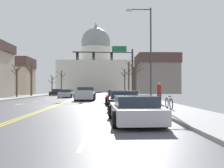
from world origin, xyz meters
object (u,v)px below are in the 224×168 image
object	(u,v)px
bicycle_parked	(169,103)
sedan_near_01	(117,98)
pickup_truck_near_00	(86,94)
sedan_near_03	(134,110)
sedan_oncoming_00	(67,94)
street_lamp_right	(148,47)
sedan_near_02	(123,101)
pedestrian_00	(159,92)
signal_gantry	(111,60)
sedan_oncoming_01	(56,92)

from	to	relation	value
bicycle_parked	sedan_near_01	bearing A→B (deg)	114.80
pickup_truck_near_00	sedan_near_03	bearing A→B (deg)	-79.39
sedan_oncoming_00	bicycle_parked	distance (m)	24.26
bicycle_parked	pickup_truck_near_00	bearing A→B (deg)	114.70
street_lamp_right	sedan_oncoming_00	world-z (taller)	street_lamp_right
sedan_near_01	sedan_near_03	size ratio (longest dim) A/B	0.90
street_lamp_right	pickup_truck_near_00	bearing A→B (deg)	132.38
pickup_truck_near_00	sedan_near_02	bearing A→B (deg)	-74.87
street_lamp_right	pedestrian_00	size ratio (longest dim) A/B	4.92
signal_gantry	sedan_near_03	world-z (taller)	signal_gantry
signal_gantry	sedan_near_03	xyz separation A→B (m)	(0.52, -22.07, -4.49)
sedan_near_03	sedan_oncoming_01	distance (m)	39.29
street_lamp_right	pickup_truck_near_00	distance (m)	10.18
pickup_truck_near_00	sedan_near_02	xyz separation A→B (m)	(3.50, -12.94, -0.12)
sedan_near_03	sedan_oncoming_00	size ratio (longest dim) A/B	1.03
street_lamp_right	sedan_oncoming_00	size ratio (longest dim) A/B	1.87
sedan_near_02	sedan_oncoming_01	xyz separation A→B (m)	(-10.61, 31.88, -0.01)
sedan_oncoming_00	bicycle_parked	xyz separation A→B (m)	(9.82, -22.19, -0.09)
bicycle_parked	pedestrian_00	bearing A→B (deg)	85.41
pickup_truck_near_00	sedan_near_02	distance (m)	13.40
signal_gantry	pickup_truck_near_00	size ratio (longest dim) A/B	1.49
sedan_near_01	sedan_oncoming_01	distance (m)	28.18
street_lamp_right	sedan_near_02	bearing A→B (deg)	-113.29
pedestrian_00	sedan_near_03	bearing A→B (deg)	-107.95
sedan_near_01	pedestrian_00	world-z (taller)	pedestrian_00
sedan_near_03	pedestrian_00	size ratio (longest dim) A/B	2.71
street_lamp_right	bicycle_parked	xyz separation A→B (m)	(0.15, -6.97, -4.70)
sedan_near_02	pedestrian_00	world-z (taller)	pedestrian_00
sedan_oncoming_00	street_lamp_right	bearing A→B (deg)	-57.58
sedan_oncoming_01	pedestrian_00	size ratio (longest dim) A/B	2.47
signal_gantry	sedan_near_02	world-z (taller)	signal_gantry
signal_gantry	bicycle_parked	world-z (taller)	signal_gantry
sedan_near_02	sedan_oncoming_01	distance (m)	33.60
signal_gantry	pedestrian_00	world-z (taller)	signal_gantry
pedestrian_00	bicycle_parked	world-z (taller)	pedestrian_00
signal_gantry	sedan_near_02	bearing A→B (deg)	-88.30
street_lamp_right	pedestrian_00	bearing A→B (deg)	-78.25
pedestrian_00	bicycle_parked	bearing A→B (deg)	-94.59
sedan_oncoming_00	sedan_near_03	bearing A→B (deg)	-75.56
sedan_near_02	sedan_oncoming_00	xyz separation A→B (m)	(-7.01, 21.41, -0.00)
pedestrian_00	bicycle_parked	distance (m)	4.57
signal_gantry	sedan_oncoming_01	distance (m)	19.25
sedan_oncoming_01	bicycle_parked	bearing A→B (deg)	-67.66
pickup_truck_near_00	sedan_near_03	world-z (taller)	pickup_truck_near_00
sedan_near_03	bicycle_parked	size ratio (longest dim) A/B	2.68
sedan_near_01	sedan_oncoming_01	bearing A→B (deg)	111.71
sedan_near_03	sedan_oncoming_00	xyz separation A→B (m)	(-7.04, 27.35, 0.04)
pedestrian_00	sedan_oncoming_01	bearing A→B (deg)	116.09
sedan_near_01	signal_gantry	bearing A→B (deg)	91.62
sedan_near_02	sedan_near_03	size ratio (longest dim) A/B	0.96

